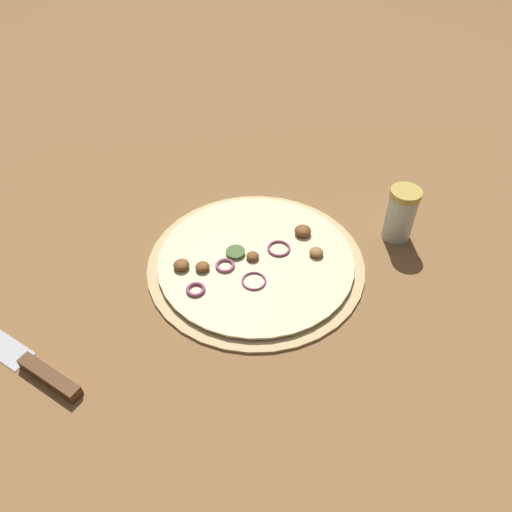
{
  "coord_description": "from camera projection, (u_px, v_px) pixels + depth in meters",
  "views": [
    {
      "loc": [
        -0.62,
        -0.04,
        0.62
      ],
      "look_at": [
        0.0,
        0.0,
        0.02
      ],
      "focal_mm": 35.0,
      "sensor_mm": 36.0,
      "label": 1
    }
  ],
  "objects": [
    {
      "name": "ground_plane",
      "position": [
        256.0,
        264.0,
        0.88
      ],
      "size": [
        3.0,
        3.0,
        0.0
      ],
      "primitive_type": "plane",
      "color": "olive"
    },
    {
      "name": "spice_jar",
      "position": [
        401.0,
        214.0,
        0.89
      ],
      "size": [
        0.05,
        0.05,
        0.1
      ],
      "color": "silver",
      "rests_on": "ground_plane"
    },
    {
      "name": "knife",
      "position": [
        31.0,
        365.0,
        0.72
      ],
      "size": [
        0.16,
        0.26,
        0.02
      ],
      "rotation": [
        0.0,
        0.0,
        1.07
      ],
      "color": "silver",
      "rests_on": "ground_plane"
    },
    {
      "name": "pizza",
      "position": [
        256.0,
        261.0,
        0.87
      ],
      "size": [
        0.38,
        0.38,
        0.03
      ],
      "color": "#D6B77A",
      "rests_on": "ground_plane"
    }
  ]
}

